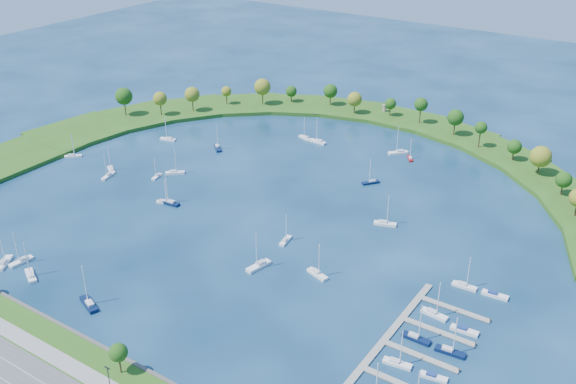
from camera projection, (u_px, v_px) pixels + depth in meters
The scene contains 36 objects.
ground at pixel (271, 202), 270.82m from camera, with size 700.00×700.00×0.00m, color #06253C.
south_shoreline at pixel (14, 373), 178.98m from camera, with size 420.00×43.10×11.60m.
breakwater at pixel (251, 139), 329.51m from camera, with size 286.74×247.64×2.00m.
breakwater_trees at pixel (339, 113), 335.64m from camera, with size 238.83×86.69×15.45m.
harbor_tower at pixel (384, 108), 362.49m from camera, with size 2.60×2.60×3.84m.
dock_system at pixel (396, 364), 183.11m from camera, with size 24.28×82.00×1.60m.
moored_boat_0 at pixel (157, 176), 291.64m from camera, with size 3.19×6.70×9.50m.
moored_boat_1 at pixel (317, 273), 222.34m from camera, with size 8.93×4.89×12.65m.
moored_boat_2 at pixel (89, 303), 207.09m from camera, with size 10.25×6.17×14.58m.
moored_boat_3 at pixel (385, 223), 253.36m from camera, with size 9.01×5.06×12.77m.
moored_boat_4 at pixel (111, 169), 297.64m from camera, with size 8.14×6.33×12.04m.
moored_boat_5 at pixel (410, 158), 309.45m from camera, with size 5.16×6.51×9.68m.
moored_boat_6 at pixel (170, 202), 268.82m from camera, with size 9.14×3.34×13.14m.
moored_boat_7 at pixel (4, 262), 228.52m from camera, with size 6.91×9.17×13.46m.
moored_boat_8 at pixel (21, 261), 229.43m from camera, with size 3.37×8.78×12.58m.
moored_boat_9 at pixel (168, 139), 330.66m from camera, with size 8.48×4.18×12.00m.
moored_boat_10 at pixel (73, 155), 311.66m from camera, with size 7.24×7.22×11.74m.
moored_boat_11 at pixel (398, 152), 315.16m from camera, with size 8.63×8.81×14.16m.
moored_boat_12 at pixel (108, 175), 291.93m from camera, with size 3.61×7.60×10.78m.
moored_boat_13 at pixel (305, 137), 332.47m from camera, with size 8.03×4.31×11.37m.
moored_boat_14 at pixel (165, 201), 269.69m from camera, with size 7.45×5.01×10.71m.
moored_boat_15 at pixel (259, 265), 226.76m from camera, with size 4.71×10.04×14.23m.
moored_boat_16 at pixel (318, 141), 327.64m from camera, with size 9.09×3.10×13.14m.
moored_boat_17 at pixel (371, 182), 286.08m from camera, with size 6.55×7.54×11.54m.
moored_boat_18 at pixel (286, 240), 242.12m from camera, with size 3.29×7.67×10.92m.
moored_boat_19 at pixel (218, 147), 320.45m from camera, with size 8.25×7.73×13.00m.
moored_boat_20 at pixel (175, 172), 294.98m from camera, with size 7.98×7.45×12.55m.
moored_boat_21 at pixel (31, 275), 221.40m from camera, with size 9.11×6.28×13.15m.
docked_boat_4 at pixel (397, 362), 182.73m from camera, with size 8.44×3.35×12.07m.
docked_boat_5 at pixel (433, 377), 178.14m from camera, with size 7.80×3.25×1.54m.
docked_boat_6 at pixel (416, 337), 192.33m from camera, with size 8.70×2.50×12.75m.
docked_boat_7 at pixel (450, 351), 187.06m from camera, with size 8.93×3.21×12.86m.
docked_boat_8 at pixel (434, 313), 202.59m from camera, with size 8.79×3.27×12.63m.
docked_boat_9 at pixel (464, 330), 195.77m from camera, with size 8.52×2.86×1.71m.
docked_boat_10 at pixel (464, 285), 216.11m from camera, with size 8.26×2.65×12.01m.
docked_boat_11 at pixel (495, 295), 211.77m from camera, with size 8.62×2.92×1.73m.
Camera 1 is at (138.69, -195.96, 125.58)m, focal length 40.92 mm.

